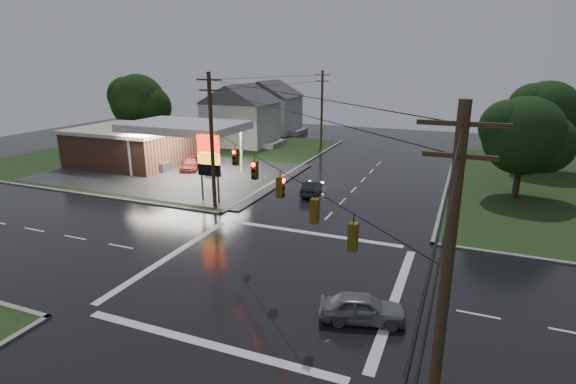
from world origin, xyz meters
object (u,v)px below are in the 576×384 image
at_px(house_far, 269,106).
at_px(car_crossing, 363,308).
at_px(tree_nw_behind, 139,102).
at_px(tree_ne_far, 547,115).
at_px(car_north, 312,188).
at_px(utility_pole_n, 322,108).
at_px(utility_pole_se, 444,295).
at_px(house_near, 241,114).
at_px(gas_station, 139,144).
at_px(car_pump, 191,164).
at_px(tree_ne_near, 526,136).
at_px(pylon_sign, 209,157).
at_px(utility_pole_nw, 212,140).

relative_size(house_far, car_crossing, 2.73).
bearing_deg(tree_nw_behind, tree_ne_far, 4.49).
relative_size(house_far, car_north, 2.83).
distance_m(utility_pole_n, car_crossing, 43.74).
relative_size(utility_pole_n, car_north, 2.69).
distance_m(utility_pole_se, car_crossing, 9.23).
height_order(house_near, house_far, same).
height_order(gas_station, utility_pole_se, utility_pole_se).
xyz_separation_m(house_far, car_pump, (3.07, -28.08, -3.73)).
bearing_deg(tree_ne_near, house_far, 144.23).
relative_size(pylon_sign, tree_ne_near, 0.67).
xyz_separation_m(gas_station, utility_pole_nw, (16.18, -10.20, 3.17)).
relative_size(house_near, car_north, 2.83).
bearing_deg(tree_ne_near, utility_pole_nw, -152.14).
height_order(utility_pole_se, tree_ne_near, utility_pole_se).
distance_m(utility_pole_nw, tree_nw_behind, 31.82).
bearing_deg(tree_ne_near, car_crossing, -108.52).
bearing_deg(car_pump, car_north, -37.93).
relative_size(utility_pole_se, car_crossing, 2.71).
bearing_deg(gas_station, house_far, 82.50).
height_order(tree_nw_behind, tree_ne_near, tree_nw_behind).
bearing_deg(utility_pole_n, car_north, -74.03).
bearing_deg(utility_pole_se, pylon_sign, 135.00).
height_order(utility_pole_se, house_far, utility_pole_se).
bearing_deg(gas_station, tree_ne_far, 18.46).
relative_size(house_far, car_pump, 2.38).
distance_m(pylon_sign, utility_pole_se, 28.34).
height_order(utility_pole_se, utility_pole_n, utility_pole_se).
relative_size(house_near, tree_ne_near, 1.23).
xyz_separation_m(house_near, car_north, (17.74, -19.98, -3.76)).
bearing_deg(house_far, utility_pole_n, -38.77).
distance_m(utility_pole_se, tree_nw_behind, 58.64).
bearing_deg(tree_ne_near, utility_pole_se, -98.38).
bearing_deg(utility_pole_n, car_pump, -117.43).
height_order(tree_ne_near, car_crossing, tree_ne_near).
relative_size(gas_station, house_near, 2.37).
bearing_deg(car_north, tree_ne_far, -146.30).
relative_size(utility_pole_nw, tree_ne_near, 1.22).
distance_m(gas_station, car_north, 22.84).
xyz_separation_m(utility_pole_n, tree_ne_far, (26.65, -4.01, 0.71)).
height_order(tree_ne_near, car_north, tree_ne_near).
distance_m(house_near, tree_ne_near, 37.80).
bearing_deg(car_pump, tree_ne_near, -20.36).
bearing_deg(utility_pole_se, tree_nw_behind, 137.66).
bearing_deg(car_crossing, pylon_sign, 35.85).
bearing_deg(tree_ne_near, tree_ne_far, 75.93).
height_order(utility_pole_nw, utility_pole_se, same).
height_order(pylon_sign, utility_pole_se, utility_pole_se).
bearing_deg(gas_station, car_pump, 1.90).
xyz_separation_m(pylon_sign, tree_ne_far, (27.65, 23.49, 2.17)).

